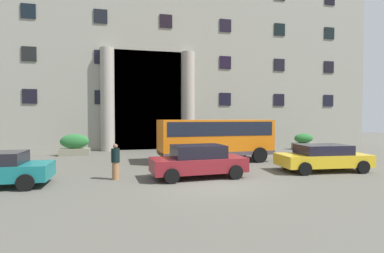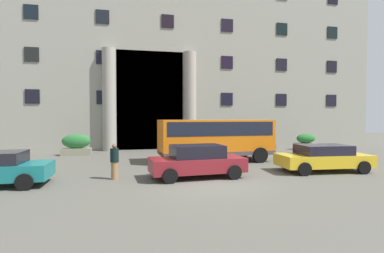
{
  "view_description": "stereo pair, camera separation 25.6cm",
  "coord_description": "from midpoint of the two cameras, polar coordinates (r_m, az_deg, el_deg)",
  "views": [
    {
      "loc": [
        -3.56,
        -11.74,
        2.67
      ],
      "look_at": [
        0.15,
        4.13,
        2.16
      ],
      "focal_mm": 27.83,
      "sensor_mm": 36.0,
      "label": 1
    },
    {
      "loc": [
        -3.31,
        -11.8,
        2.67
      ],
      "look_at": [
        0.15,
        4.13,
        2.16
      ],
      "focal_mm": 27.83,
      "sensor_mm": 36.0,
      "label": 2
    }
  ],
  "objects": [
    {
      "name": "ground_plane",
      "position": [
        12.56,
        3.09,
        -10.77
      ],
      "size": [
        80.0,
        64.0,
        0.12
      ],
      "primitive_type": "cube",
      "color": "#55544B"
    },
    {
      "name": "office_building_facade",
      "position": [
        30.27,
        -6.51,
        15.12
      ],
      "size": [
        38.96,
        9.79,
        19.33
      ],
      "color": "gray",
      "rests_on": "ground_plane"
    },
    {
      "name": "orange_minibus",
      "position": [
        18.11,
        3.99,
        -1.85
      ],
      "size": [
        6.81,
        2.97,
        2.51
      ],
      "rotation": [
        0.0,
        0.0,
        0.04
      ],
      "color": "orange",
      "rests_on": "ground_plane"
    },
    {
      "name": "bus_stop_sign",
      "position": [
        21.79,
        14.35,
        -1.23
      ],
      "size": [
        0.44,
        0.08,
        2.49
      ],
      "color": "#939913",
      "rests_on": "ground_plane"
    },
    {
      "name": "hedge_planter_far_west",
      "position": [
        26.37,
        20.34,
        -2.74
      ],
      "size": [
        1.73,
        0.94,
        1.32
      ],
      "color": "gray",
      "rests_on": "ground_plane"
    },
    {
      "name": "hedge_planter_east",
      "position": [
        25.22,
        13.37,
        -2.75
      ],
      "size": [
        1.48,
        0.78,
        1.44
      ],
      "color": "#71635D",
      "rests_on": "ground_plane"
    },
    {
      "name": "hedge_planter_far_east",
      "position": [
        22.34,
        -21.88,
        -3.34
      ],
      "size": [
        2.0,
        0.78,
        1.5
      ],
      "color": "gray",
      "rests_on": "ground_plane"
    },
    {
      "name": "parked_sedan_second",
      "position": [
        13.24,
        0.63,
        -6.63
      ],
      "size": [
        4.25,
        2.17,
        1.44
      ],
      "rotation": [
        0.0,
        0.0,
        0.07
      ],
      "color": "maroon",
      "rests_on": "ground_plane"
    },
    {
      "name": "parked_coupe_end",
      "position": [
        16.12,
        23.33,
        -5.43
      ],
      "size": [
        4.48,
        2.32,
        1.31
      ],
      "rotation": [
        0.0,
        0.0,
        -0.07
      ],
      "color": "gold",
      "rests_on": "ground_plane"
    },
    {
      "name": "motorcycle_near_kerb",
      "position": [
        15.49,
        -0.83,
        -6.43
      ],
      "size": [
        1.94,
        0.55,
        0.89
      ],
      "rotation": [
        0.0,
        0.0,
        0.09
      ],
      "color": "black",
      "rests_on": "ground_plane"
    },
    {
      "name": "scooter_by_planter",
      "position": [
        19.01,
        23.13,
        -5.05
      ],
      "size": [
        1.95,
        0.55,
        0.89
      ],
      "rotation": [
        0.0,
        0.0,
        0.1
      ],
      "color": "black",
      "rests_on": "ground_plane"
    },
    {
      "name": "pedestrian_woman_dark_dress",
      "position": [
        13.25,
        -14.99,
        -6.55
      ],
      "size": [
        0.36,
        0.36,
        1.53
      ],
      "rotation": [
        0.0,
        0.0,
        2.37
      ],
      "color": "#916742",
      "rests_on": "ground_plane"
    }
  ]
}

